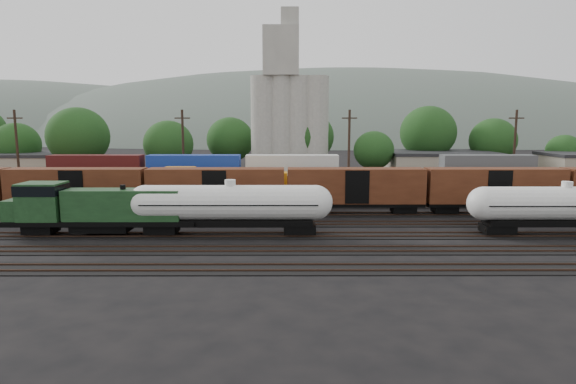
{
  "coord_description": "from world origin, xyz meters",
  "views": [
    {
      "loc": [
        2.99,
        -47.71,
        10.26
      ],
      "look_at": [
        3.12,
        2.0,
        3.0
      ],
      "focal_mm": 30.0,
      "sensor_mm": 36.0,
      "label": 1
    }
  ],
  "objects_px": {
    "orange_locomotive": "(217,186)",
    "grain_silo": "(288,116)",
    "green_locomotive": "(90,208)",
    "tank_car_a": "(231,205)"
  },
  "relations": [
    {
      "from": "orange_locomotive",
      "to": "grain_silo",
      "type": "bearing_deg",
      "value": 71.35
    },
    {
      "from": "green_locomotive",
      "to": "tank_car_a",
      "type": "relative_size",
      "value": 0.94
    },
    {
      "from": "orange_locomotive",
      "to": "tank_car_a",
      "type": "bearing_deg",
      "value": -77.2
    },
    {
      "from": "green_locomotive",
      "to": "tank_car_a",
      "type": "distance_m",
      "value": 12.66
    },
    {
      "from": "green_locomotive",
      "to": "grain_silo",
      "type": "xyz_separation_m",
      "value": [
        18.03,
        41.0,
        8.65
      ]
    },
    {
      "from": "green_locomotive",
      "to": "orange_locomotive",
      "type": "relative_size",
      "value": 0.95
    },
    {
      "from": "grain_silo",
      "to": "orange_locomotive",
      "type": "bearing_deg",
      "value": -108.65
    },
    {
      "from": "green_locomotive",
      "to": "orange_locomotive",
      "type": "bearing_deg",
      "value": 58.34
    },
    {
      "from": "orange_locomotive",
      "to": "green_locomotive",
      "type": "bearing_deg",
      "value": -121.66
    },
    {
      "from": "tank_car_a",
      "to": "grain_silo",
      "type": "relative_size",
      "value": 0.64
    }
  ]
}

